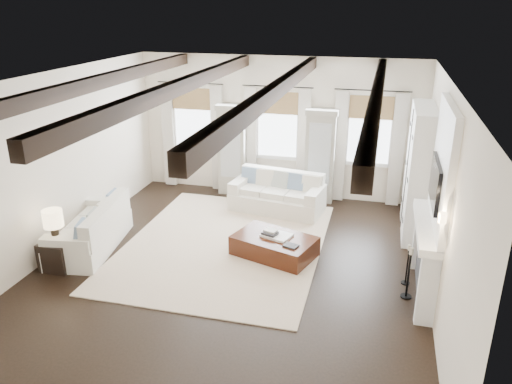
% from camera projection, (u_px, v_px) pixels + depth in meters
% --- Properties ---
extents(ground, '(7.50, 7.50, 0.00)m').
position_uv_depth(ground, '(231.00, 268.00, 8.59)').
color(ground, black).
rests_on(ground, ground).
extents(room_shell, '(6.54, 7.54, 3.22)m').
position_uv_depth(room_shell, '(286.00, 152.00, 8.55)').
color(room_shell, white).
rests_on(room_shell, ground).
extents(area_rug, '(3.60, 4.59, 0.02)m').
position_uv_depth(area_rug, '(224.00, 244.00, 9.42)').
color(area_rug, beige).
rests_on(area_rug, ground).
extents(sofa_back, '(2.09, 1.18, 0.85)m').
position_uv_depth(sofa_back, '(278.00, 195.00, 10.88)').
color(sofa_back, white).
rests_on(sofa_back, ground).
extents(sofa_left, '(1.21, 2.13, 0.86)m').
position_uv_depth(sofa_left, '(93.00, 231.00, 9.19)').
color(sofa_left, white).
rests_on(sofa_left, ground).
extents(ottoman, '(1.61, 1.27, 0.37)m').
position_uv_depth(ottoman, '(274.00, 246.00, 8.96)').
color(ottoman, black).
rests_on(ottoman, ground).
extents(tray, '(0.59, 0.52, 0.04)m').
position_uv_depth(tray, '(277.00, 235.00, 8.91)').
color(tray, white).
rests_on(tray, ottoman).
extents(book_lower, '(0.31, 0.27, 0.04)m').
position_uv_depth(book_lower, '(270.00, 233.00, 8.90)').
color(book_lower, '#262628').
rests_on(book_lower, tray).
extents(book_upper, '(0.26, 0.23, 0.03)m').
position_uv_depth(book_upper, '(271.00, 230.00, 8.93)').
color(book_upper, beige).
rests_on(book_upper, book_lower).
extents(book_loose, '(0.28, 0.25, 0.03)m').
position_uv_depth(book_loose, '(291.00, 246.00, 8.54)').
color(book_loose, '#262628').
rests_on(book_loose, ottoman).
extents(side_table_front, '(0.51, 0.51, 0.51)m').
position_uv_depth(side_table_front, '(58.00, 255.00, 8.52)').
color(side_table_front, black).
rests_on(side_table_front, ground).
extents(lamp_front, '(0.33, 0.33, 0.57)m').
position_uv_depth(lamp_front, '(53.00, 220.00, 8.29)').
color(lamp_front, black).
rests_on(lamp_front, side_table_front).
extents(side_table_back, '(0.40, 0.40, 0.61)m').
position_uv_depth(side_table_back, '(229.00, 178.00, 12.04)').
color(side_table_back, black).
rests_on(side_table_back, ground).
extents(lamp_back, '(0.36, 0.36, 0.63)m').
position_uv_depth(lamp_back, '(228.00, 149.00, 11.78)').
color(lamp_back, black).
rests_on(lamp_back, side_table_back).
extents(candlestick_near, '(0.17, 0.17, 0.86)m').
position_uv_depth(candlestick_near, '(408.00, 277.00, 7.63)').
color(candlestick_near, black).
rests_on(candlestick_near, ground).
extents(candlestick_far, '(0.14, 0.14, 0.70)m').
position_uv_depth(candlestick_far, '(407.00, 268.00, 8.03)').
color(candlestick_far, black).
rests_on(candlestick_far, ground).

